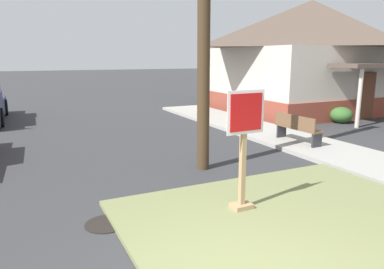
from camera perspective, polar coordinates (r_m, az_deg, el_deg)
grass_corner_patch at (r=6.18m, az=17.79°, el=-13.88°), size 5.53×4.91×0.08m
sidewalk_strip at (r=11.93m, az=16.63°, el=-1.17°), size 2.20×18.34×0.12m
stop_sign at (r=6.23m, az=8.11°, el=-2.88°), size 0.73×0.29×2.08m
manhole_cover at (r=6.28m, az=-13.33°, el=-13.53°), size 0.70×0.70×0.02m
street_bench at (r=11.55m, az=16.22°, el=1.13°), size 0.45×1.70×0.85m
corner_house at (r=20.10m, az=18.02°, el=11.91°), size 9.15×8.92×5.52m
shrub_near_porch at (r=16.34m, az=22.47°, el=2.86°), size 0.93×0.93×0.67m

